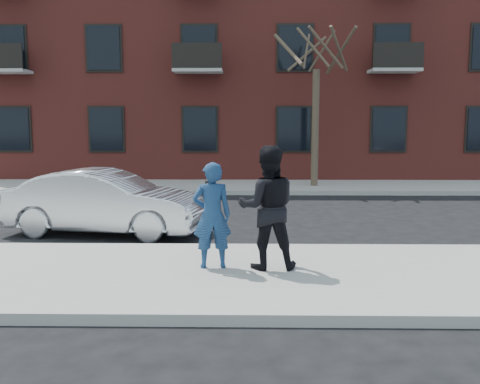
{
  "coord_description": "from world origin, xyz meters",
  "views": [
    {
      "loc": [
        2.06,
        -7.67,
        2.34
      ],
      "look_at": [
        1.93,
        0.4,
        1.28
      ],
      "focal_mm": 38.0,
      "sensor_mm": 36.0,
      "label": 1
    }
  ],
  "objects_px": {
    "street_tree": "(317,36)",
    "silver_sedan": "(106,202)",
    "man_hoodie": "(212,215)",
    "man_peacoat": "(267,208)"
  },
  "relations": [
    {
      "from": "man_hoodie",
      "to": "silver_sedan",
      "type": "bearing_deg",
      "value": -59.62
    },
    {
      "from": "silver_sedan",
      "to": "man_hoodie",
      "type": "xyz_separation_m",
      "value": [
        2.52,
        -3.1,
        0.27
      ]
    },
    {
      "from": "man_peacoat",
      "to": "street_tree",
      "type": "bearing_deg",
      "value": -103.9
    },
    {
      "from": "man_hoodie",
      "to": "man_peacoat",
      "type": "height_order",
      "value": "man_peacoat"
    },
    {
      "from": "silver_sedan",
      "to": "man_peacoat",
      "type": "xyz_separation_m",
      "value": [
        3.37,
        -3.11,
        0.4
      ]
    },
    {
      "from": "man_peacoat",
      "to": "silver_sedan",
      "type": "bearing_deg",
      "value": -45.51
    },
    {
      "from": "street_tree",
      "to": "man_hoodie",
      "type": "height_order",
      "value": "street_tree"
    },
    {
      "from": "street_tree",
      "to": "man_hoodie",
      "type": "bearing_deg",
      "value": -105.27
    },
    {
      "from": "silver_sedan",
      "to": "street_tree",
      "type": "bearing_deg",
      "value": -26.12
    },
    {
      "from": "street_tree",
      "to": "silver_sedan",
      "type": "height_order",
      "value": "street_tree"
    }
  ]
}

